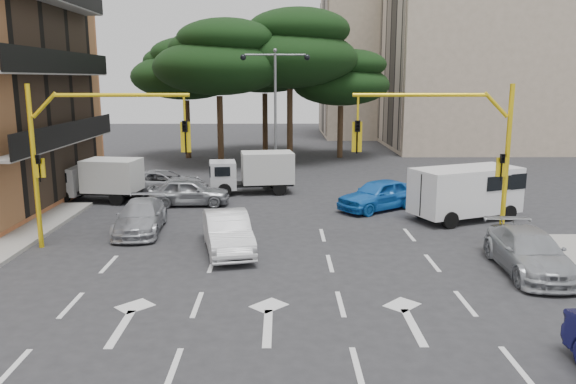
# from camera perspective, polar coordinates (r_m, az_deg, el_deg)

# --- Properties ---
(ground) EXTENTS (120.00, 120.00, 0.00)m
(ground) POSITION_cam_1_polar(r_m,az_deg,el_deg) (19.22, -1.73, -7.29)
(ground) COLOR #28282B
(ground) RESTS_ON ground
(median_strip) EXTENTS (1.40, 6.00, 0.15)m
(median_strip) POSITION_cam_1_polar(r_m,az_deg,el_deg) (34.74, -1.26, 1.36)
(median_strip) COLOR gray
(median_strip) RESTS_ON ground
(apartment_beige_near) EXTENTS (20.20, 12.15, 18.70)m
(apartment_beige_near) POSITION_cam_1_polar(r_m,az_deg,el_deg) (53.98, 21.27, 14.10)
(apartment_beige_near) COLOR tan
(apartment_beige_near) RESTS_ON ground
(apartment_beige_far) EXTENTS (16.20, 12.15, 16.70)m
(apartment_beige_far) POSITION_cam_1_polar(r_m,az_deg,el_deg) (63.50, 11.05, 13.24)
(apartment_beige_far) COLOR tan
(apartment_beige_far) RESTS_ON ground
(pine_left_near) EXTENTS (9.15, 9.15, 10.23)m
(pine_left_near) POSITION_cam_1_polar(r_m,az_deg,el_deg) (40.41, -6.98, 13.42)
(pine_left_near) COLOR #382616
(pine_left_near) RESTS_ON ground
(pine_center) EXTENTS (9.98, 9.98, 11.16)m
(pine_center) POSITION_cam_1_polar(r_m,az_deg,el_deg) (42.21, 0.28, 14.36)
(pine_center) COLOR #382616
(pine_center) RESTS_ON ground
(pine_left_far) EXTENTS (8.32, 8.32, 9.30)m
(pine_left_far) POSITION_cam_1_polar(r_m,az_deg,el_deg) (44.76, -10.31, 12.24)
(pine_left_far) COLOR #382616
(pine_left_far) RESTS_ON ground
(pine_right) EXTENTS (7.49, 7.49, 8.37)m
(pine_right) POSITION_cam_1_polar(r_m,az_deg,el_deg) (44.40, 5.50, 11.48)
(pine_right) COLOR #382616
(pine_right) RESTS_ON ground
(pine_back) EXTENTS (9.15, 9.15, 10.23)m
(pine_back) POSITION_cam_1_polar(r_m,az_deg,el_deg) (47.19, -2.32, 13.20)
(pine_back) COLOR #382616
(pine_back) RESTS_ON ground
(signal_mast_right) EXTENTS (5.79, 0.37, 6.00)m
(signal_mast_right) POSITION_cam_1_polar(r_m,az_deg,el_deg) (21.32, 16.99, 4.79)
(signal_mast_right) COLOR yellow
(signal_mast_right) RESTS_ON ground
(signal_mast_left) EXTENTS (5.79, 0.37, 6.00)m
(signal_mast_left) POSITION_cam_1_polar(r_m,az_deg,el_deg) (21.54, -20.16, 4.66)
(signal_mast_left) COLOR yellow
(signal_mast_left) RESTS_ON ground
(street_lamp_center) EXTENTS (4.16, 0.36, 7.77)m
(street_lamp_center) POSITION_cam_1_polar(r_m,az_deg,el_deg) (34.21, -1.30, 10.22)
(street_lamp_center) COLOR slate
(street_lamp_center) RESTS_ON median_strip
(car_white_hatch) EXTENTS (2.38, 4.57, 1.43)m
(car_white_hatch) POSITION_cam_1_polar(r_m,az_deg,el_deg) (20.46, -6.16, -4.08)
(car_white_hatch) COLOR silver
(car_white_hatch) RESTS_ON ground
(car_blue_compact) EXTENTS (4.51, 3.90, 1.46)m
(car_blue_compact) POSITION_cam_1_polar(r_m,az_deg,el_deg) (27.12, 9.19, -0.26)
(car_blue_compact) COLOR blue
(car_blue_compact) RESTS_ON ground
(car_silver_wagon) EXTENTS (2.06, 4.46, 1.26)m
(car_silver_wagon) POSITION_cam_1_polar(r_m,az_deg,el_deg) (23.72, -14.74, -2.44)
(car_silver_wagon) COLOR #ABAEB4
(car_silver_wagon) RESTS_ON ground
(car_silver_cross_a) EXTENTS (4.97, 2.65, 1.33)m
(car_silver_cross_a) POSITION_cam_1_polar(r_m,az_deg,el_deg) (30.86, -12.52, 0.91)
(car_silver_cross_a) COLOR #A4A6AC
(car_silver_cross_a) RESTS_ON ground
(car_silver_cross_b) EXTENTS (4.04, 1.76, 1.36)m
(car_silver_cross_b) POSITION_cam_1_polar(r_m,az_deg,el_deg) (28.12, -10.03, 0.02)
(car_silver_cross_b) COLOR #94979C
(car_silver_cross_b) RESTS_ON ground
(car_silver_parked) EXTENTS (2.10, 4.74, 1.35)m
(car_silver_parked) POSITION_cam_1_polar(r_m,az_deg,el_deg) (19.82, 23.31, -5.62)
(car_silver_parked) COLOR #A6A9AE
(car_silver_parked) RESTS_ON ground
(van_white) EXTENTS (5.23, 3.80, 2.38)m
(van_white) POSITION_cam_1_polar(r_m,az_deg,el_deg) (26.02, 17.57, -0.12)
(van_white) COLOR white
(van_white) RESTS_ON ground
(box_truck_a) EXTENTS (4.67, 2.50, 2.19)m
(box_truck_a) POSITION_cam_1_polar(r_m,az_deg,el_deg) (30.14, -18.76, 1.15)
(box_truck_a) COLOR silver
(box_truck_a) RESTS_ON ground
(box_truck_b) EXTENTS (4.80, 2.53, 2.25)m
(box_truck_b) POSITION_cam_1_polar(r_m,az_deg,el_deg) (30.62, -3.64, 1.96)
(box_truck_b) COLOR silver
(box_truck_b) RESTS_ON ground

